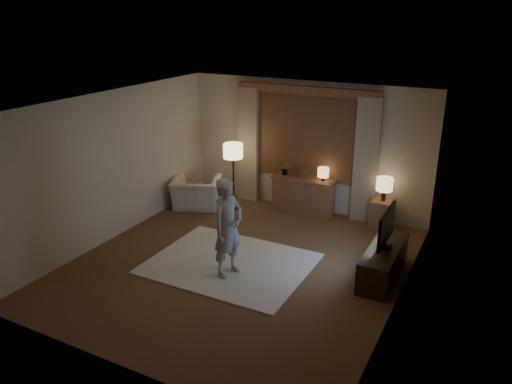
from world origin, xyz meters
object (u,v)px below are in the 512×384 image
Objects in this scene: armchair at (196,193)px; tv_stand at (383,263)px; side_table at (382,214)px; person at (228,228)px; sideboard at (303,196)px.

armchair is 4.28m from tv_stand.
person reaches higher than side_table.
sideboard is 1.60m from side_table.
side_table is at bearing -17.89° from person.
tv_stand is at bearing -41.68° from sideboard.
side_table is 3.30m from person.
armchair is at bearing 56.25° from person.
sideboard is at bearing 178.21° from side_table.
tv_stand is 0.91× the size of person.
sideboard is 0.78× the size of person.
tv_stand is (0.47, -1.80, -0.03)m from side_table.
armchair is at bearing -160.20° from sideboard.
side_table is at bearing 104.80° from tv_stand.
armchair is 3.73m from side_table.
sideboard is 1.26× the size of armchair.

